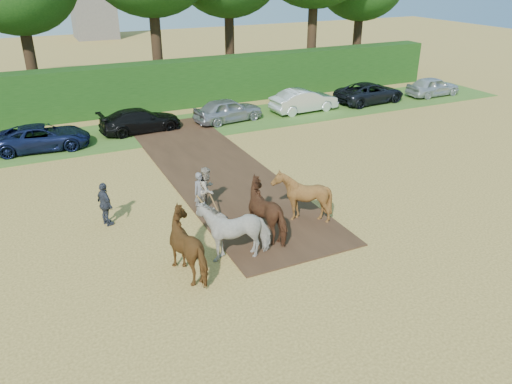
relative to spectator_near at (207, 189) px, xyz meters
name	(u,v)px	position (x,y,z in m)	size (l,w,h in m)	color
ground	(248,250)	(0.21, -3.30, -0.89)	(120.00, 120.00, 0.00)	gold
earth_strip	(215,170)	(1.71, 3.70, -0.87)	(4.50, 17.00, 0.05)	#472D1C
grass_verge	(145,132)	(0.21, 10.70, -0.88)	(50.00, 5.00, 0.03)	#38601E
hedgerow	(125,89)	(0.21, 15.20, 0.61)	(46.00, 1.60, 3.00)	#14380F
spectator_near	(207,189)	(0.00, 0.00, 0.00)	(0.87, 0.68, 1.79)	#B6A88F
spectator_far	(105,204)	(-3.70, 0.50, -0.07)	(0.97, 0.40, 1.65)	#2A2E38
plough_team	(251,218)	(0.49, -2.93, 0.07)	(6.46, 5.28, 1.93)	brown
parked_cars	(203,115)	(3.59, 10.46, -0.21)	(41.03, 3.12, 1.46)	silver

